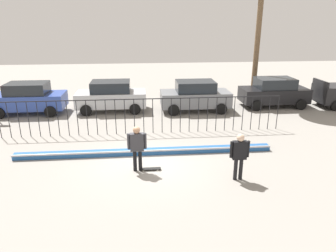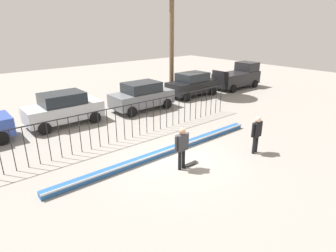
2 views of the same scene
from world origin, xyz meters
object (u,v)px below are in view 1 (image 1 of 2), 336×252
Objects in this scene: camera_operator at (239,153)px; skateboarder at (137,145)px; parked_car_blue at (28,98)px; parked_car_black at (274,92)px; parked_car_gray at (195,96)px; skateboard at (150,169)px; parked_car_silver at (111,96)px.

skateboarder is at bearing 25.74° from camera_operator.
parked_car_blue and parked_car_black have the same top height.
camera_operator is at bearing -87.85° from parked_car_gray.
skateboard is 0.19× the size of parked_car_black.
parked_car_gray reaches higher than skateboard.
parked_car_gray reaches higher than camera_operator.
camera_operator is 13.89m from parked_car_blue.
skateboarder is 1.02× the size of camera_operator.
skateboarder is 3.77m from camera_operator.
camera_operator is at bearing -65.13° from parked_car_silver.
parked_car_silver reaches higher than skateboard.
skateboard is 0.19× the size of parked_car_blue.
parked_car_blue is at bearing -0.87° from camera_operator.
parked_car_gray reaches higher than skateboarder.
skateboarder is at bearing -171.66° from skateboard.
skateboard is at bearing 15.29° from skateboarder.
parked_car_black is (15.58, 0.16, 0.00)m from parked_car_blue.
skateboard is at bearing -50.29° from parked_car_blue.
parked_car_gray is at bearing 78.73° from skateboard.
skateboard is 11.02m from parked_car_blue.
parked_car_gray is (3.64, 8.01, -0.11)m from skateboarder.
parked_car_silver and parked_car_black have the same top height.
parked_car_blue is (-10.21, 9.43, -0.08)m from camera_operator.
parked_car_gray is (3.16, 8.02, 0.91)m from skateboard.
skateboard is 0.19× the size of parked_car_gray.
parked_car_blue is (-6.59, 8.38, -0.11)m from skateboarder.
parked_car_blue is 10.23m from parked_car_gray.
parked_car_silver is at bearing 177.39° from parked_car_gray.
skateboarder is 12.40m from parked_car_black.
parked_car_gray is at bearing -2.50° from parked_car_blue.
parked_car_gray is at bearing 82.70° from skateboarder.
parked_car_black is (8.99, 8.54, -0.11)m from skateboarder.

